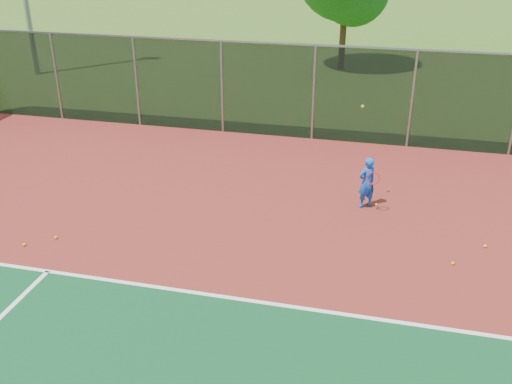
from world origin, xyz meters
TOP-DOWN VIEW (x-y plane):
  - court_apron at (0.00, 2.00)m, footprint 30.00×20.00m
  - fence_back at (0.00, 12.00)m, footprint 30.00×0.06m
  - tennis_player at (-1.00, 7.44)m, footprint 0.59×0.68m
  - practice_ball_0 at (1.67, 6.06)m, footprint 0.07×0.07m
  - practice_ball_2 at (-8.05, 3.78)m, footprint 0.07×0.07m
  - practice_ball_3 at (-7.55, 4.22)m, footprint 0.07×0.07m
  - practice_ball_4 at (-0.72, 7.54)m, footprint 0.07×0.07m
  - practice_ball_5 at (0.94, 5.18)m, footprint 0.07×0.07m

SIDE VIEW (x-z plane):
  - court_apron at x=0.00m, z-range 0.00..0.02m
  - practice_ball_0 at x=1.67m, z-range 0.02..0.09m
  - practice_ball_2 at x=-8.05m, z-range 0.02..0.09m
  - practice_ball_3 at x=-7.55m, z-range 0.02..0.09m
  - practice_ball_4 at x=-0.72m, z-range 0.02..0.09m
  - practice_ball_5 at x=0.94m, z-range 0.02..0.09m
  - tennis_player at x=-1.00m, z-range -0.60..1.95m
  - fence_back at x=0.00m, z-range 0.05..3.08m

